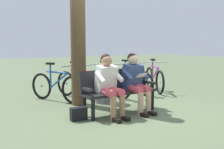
% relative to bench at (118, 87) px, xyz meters
% --- Properties ---
extents(ground_plane, '(40.00, 40.00, 0.00)m').
position_rel_bench_xyz_m(ground_plane, '(-0.29, -0.09, -0.51)').
color(ground_plane, '#566647').
extents(bench, '(1.61, 0.51, 0.87)m').
position_rel_bench_xyz_m(bench, '(0.00, 0.00, 0.00)').
color(bench, black).
rests_on(bench, ground).
extents(person_reading, '(0.50, 0.77, 1.20)m').
position_rel_bench_xyz_m(person_reading, '(-0.32, 0.16, 0.16)').
color(person_reading, '#334772').
rests_on(person_reading, ground).
extents(person_companion, '(0.50, 0.77, 1.20)m').
position_rel_bench_xyz_m(person_companion, '(0.32, 0.17, 0.16)').
color(person_companion, white).
rests_on(person_companion, ground).
extents(handbag, '(0.31, 0.17, 0.24)m').
position_rel_bench_xyz_m(handbag, '(0.93, 0.10, -0.39)').
color(handbag, black).
rests_on(handbag, ground).
extents(tree_trunk, '(0.34, 0.34, 3.38)m').
position_rel_bench_xyz_m(tree_trunk, '(0.38, -1.03, 1.18)').
color(tree_trunk, '#4C3823').
rests_on(tree_trunk, ground).
extents(litter_bin, '(0.42, 0.42, 0.77)m').
position_rel_bench_xyz_m(litter_bin, '(-0.19, -0.91, -0.12)').
color(litter_bin, slate).
rests_on(litter_bin, ground).
extents(bicycle_silver, '(0.77, 1.56, 0.94)m').
position_rel_bench_xyz_m(bicycle_silver, '(-2.23, -1.39, -0.15)').
color(bicycle_silver, black).
rests_on(bicycle_silver, ground).
extents(bicycle_green, '(0.49, 1.66, 0.94)m').
position_rel_bench_xyz_m(bicycle_green, '(-1.42, -1.50, -0.15)').
color(bicycle_green, black).
rests_on(bicycle_green, ground).
extents(bicycle_red, '(0.48, 1.67, 0.94)m').
position_rel_bench_xyz_m(bicycle_red, '(-0.67, -1.45, -0.15)').
color(bicycle_red, black).
rests_on(bicycle_red, ground).
extents(bicycle_purple, '(0.67, 1.61, 0.94)m').
position_rel_bench_xyz_m(bicycle_purple, '(0.07, -1.65, -0.15)').
color(bicycle_purple, black).
rests_on(bicycle_purple, ground).
extents(bicycle_blue, '(0.77, 1.55, 0.94)m').
position_rel_bench_xyz_m(bicycle_blue, '(0.71, -1.59, -0.15)').
color(bicycle_blue, black).
rests_on(bicycle_blue, ground).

